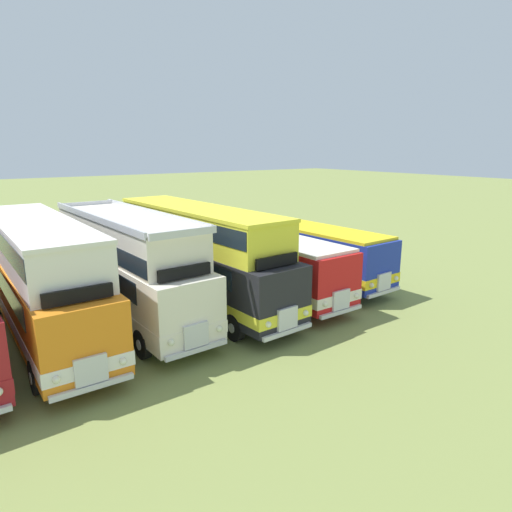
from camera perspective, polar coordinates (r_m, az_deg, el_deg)
The scene contains 7 objects.
ground_plane at distance 20.20m, azimuth -10.65°, elevation -7.09°, with size 200.00×200.00×0.00m, color olive.
bus_second_in_row at distance 18.54m, azimuth -25.56°, elevation -2.06°, with size 2.72×11.71×4.49m.
bus_third_in_row at distance 19.34m, azimuth -15.97°, elevation -0.99°, with size 3.02×10.96×4.52m.
bus_fourth_in_row at distance 20.44m, azimuth -7.15°, elevation 0.55°, with size 3.20×11.78×4.49m.
bus_fifth_in_row at distance 21.93m, azimuth 1.06°, elevation -0.39°, with size 2.74×10.27×2.99m.
bus_sixth_in_row at distance 24.35m, azimuth 6.57°, elevation 0.93°, with size 2.98×10.06×2.99m.
rope_fence_line at distance 31.66m, azimuth -20.38°, elevation 1.16°, with size 22.51×0.08×1.05m.
Camera 1 is at (-7.63, -17.32, 7.06)m, focal length 31.62 mm.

